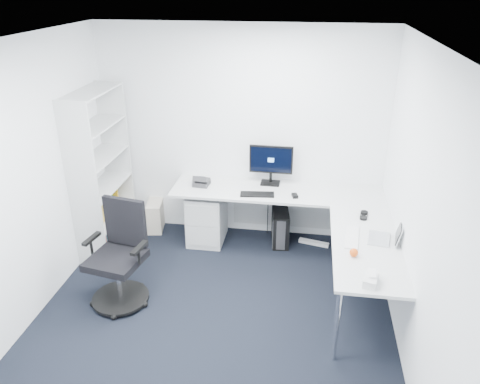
# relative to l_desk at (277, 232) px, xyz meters

# --- Properties ---
(ground) EXTENTS (4.20, 4.20, 0.00)m
(ground) POSITION_rel_l_desk_xyz_m (-0.55, -1.40, -0.39)
(ground) COLOR black
(ceiling) EXTENTS (4.20, 4.20, 0.00)m
(ceiling) POSITION_rel_l_desk_xyz_m (-0.55, -1.40, 2.31)
(ceiling) COLOR white
(wall_back) EXTENTS (3.60, 0.02, 2.70)m
(wall_back) POSITION_rel_l_desk_xyz_m (-0.55, 0.70, 0.96)
(wall_back) COLOR white
(wall_back) RESTS_ON ground
(wall_left) EXTENTS (0.02, 4.20, 2.70)m
(wall_left) POSITION_rel_l_desk_xyz_m (-2.35, -1.40, 0.96)
(wall_left) COLOR white
(wall_left) RESTS_ON ground
(wall_right) EXTENTS (0.02, 4.20, 2.70)m
(wall_right) POSITION_rel_l_desk_xyz_m (1.25, -1.40, 0.96)
(wall_right) COLOR white
(wall_right) RESTS_ON ground
(l_desk) EXTENTS (2.68, 1.50, 0.78)m
(l_desk) POSITION_rel_l_desk_xyz_m (0.00, 0.00, 0.00)
(l_desk) COLOR silver
(l_desk) RESTS_ON ground
(drawer_pedestal) EXTENTS (0.44, 0.55, 0.68)m
(drawer_pedestal) POSITION_rel_l_desk_xyz_m (-0.94, 0.35, -0.05)
(drawer_pedestal) COLOR silver
(drawer_pedestal) RESTS_ON ground
(bookshelf) EXTENTS (0.39, 1.00, 2.01)m
(bookshelf) POSITION_rel_l_desk_xyz_m (-2.17, 0.05, 0.61)
(bookshelf) COLOR silver
(bookshelf) RESTS_ON ground
(task_chair) EXTENTS (0.72, 0.72, 1.11)m
(task_chair) POSITION_rel_l_desk_xyz_m (-1.58, -1.06, 0.17)
(task_chair) COLOR black
(task_chair) RESTS_ON ground
(black_pc_tower) EXTENTS (0.26, 0.48, 0.45)m
(black_pc_tower) POSITION_rel_l_desk_xyz_m (0.01, 0.43, -0.17)
(black_pc_tower) COLOR black
(black_pc_tower) RESTS_ON ground
(beige_pc_tower) EXTENTS (0.26, 0.45, 0.40)m
(beige_pc_tower) POSITION_rel_l_desk_xyz_m (-1.71, 0.55, -0.19)
(beige_pc_tower) COLOR #BCB2A0
(beige_pc_tower) RESTS_ON ground
(power_strip) EXTENTS (0.39, 0.16, 0.04)m
(power_strip) POSITION_rel_l_desk_xyz_m (0.45, 0.44, -0.37)
(power_strip) COLOR silver
(power_strip) RESTS_ON ground
(monitor) EXTENTS (0.54, 0.18, 0.52)m
(monitor) POSITION_rel_l_desk_xyz_m (-0.15, 0.53, 0.65)
(monitor) COLOR black
(monitor) RESTS_ON l_desk
(black_keyboard) EXTENTS (0.42, 0.18, 0.02)m
(black_keyboard) POSITION_rel_l_desk_xyz_m (-0.27, 0.17, 0.40)
(black_keyboard) COLOR black
(black_keyboard) RESTS_ON l_desk
(mouse) EXTENTS (0.09, 0.12, 0.03)m
(mouse) POSITION_rel_l_desk_xyz_m (0.18, 0.18, 0.41)
(mouse) COLOR black
(mouse) RESTS_ON l_desk
(desk_phone) EXTENTS (0.20, 0.20, 0.13)m
(desk_phone) POSITION_rel_l_desk_xyz_m (-0.99, 0.35, 0.46)
(desk_phone) COLOR #2C2C2F
(desk_phone) RESTS_ON l_desk
(laptop) EXTENTS (0.34, 0.34, 0.21)m
(laptop) POSITION_rel_l_desk_xyz_m (1.05, -0.68, 0.50)
(laptop) COLOR silver
(laptop) RESTS_ON l_desk
(white_keyboard) EXTENTS (0.17, 0.46, 0.01)m
(white_keyboard) POSITION_rel_l_desk_xyz_m (0.79, -0.70, 0.40)
(white_keyboard) COLOR silver
(white_keyboard) RESTS_ON l_desk
(headphones) EXTENTS (0.15, 0.21, 0.05)m
(headphones) POSITION_rel_l_desk_xyz_m (0.95, -0.20, 0.42)
(headphones) COLOR black
(headphones) RESTS_ON l_desk
(orange_fruit) EXTENTS (0.08, 0.08, 0.08)m
(orange_fruit) POSITION_rel_l_desk_xyz_m (0.78, -1.03, 0.43)
(orange_fruit) COLOR #D64E13
(orange_fruit) RESTS_ON l_desk
(tissue_box) EXTENTS (0.16, 0.23, 0.07)m
(tissue_box) POSITION_rel_l_desk_xyz_m (0.90, -1.45, 0.43)
(tissue_box) COLOR silver
(tissue_box) RESTS_ON l_desk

